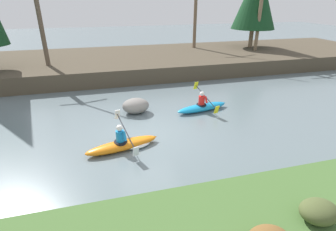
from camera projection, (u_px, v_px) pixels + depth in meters
The scene contains 9 objects.
ground_plane at pixel (147, 134), 10.75m from camera, with size 90.00×90.00×0.00m, color slate.
riverbank_far at pixel (120, 63), 20.21m from camera, with size 44.00×9.07×1.04m.
bare_tree_upstream at pixel (40, 18), 16.10m from camera, with size 3.42×3.38×6.19m.
bare_tree_mid_upstream at pixel (196, 6), 22.01m from camera, with size 3.95×3.90×7.20m.
bare_tree_mid_downstream at pixel (260, 8), 20.88m from camera, with size 3.89×3.85×7.09m.
shrub_clump_third at pixel (319, 211), 5.66m from camera, with size 0.86×0.71×0.46m.
kayaker_lead at pixel (203, 106), 12.88m from camera, with size 2.79×2.06×1.20m.
kayaker_middle at pixel (125, 144), 9.64m from camera, with size 2.79×2.06×1.20m.
boulder_midstream at pixel (136, 106), 12.59m from camera, with size 1.28×1.00×0.73m.
Camera 1 is at (-1.64, -9.38, 5.11)m, focal length 28.00 mm.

